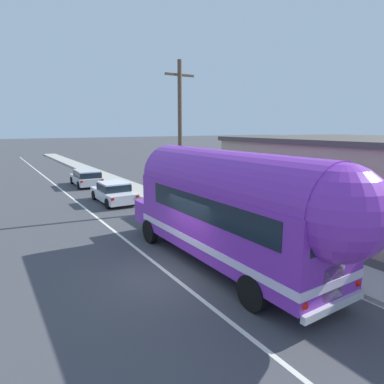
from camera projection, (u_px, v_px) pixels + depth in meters
The scene contains 7 objects.
ground_plane at pixel (169, 274), 11.10m from camera, with size 300.00×300.00×0.00m, color #424247.
lane_markings at pixel (109, 201), 22.03m from camera, with size 4.12×80.00×0.01m.
sidewalk_slab at pixel (164, 200), 21.99m from camera, with size 1.98×90.00×0.15m, color #ADA89E.
utility_pole at pixel (180, 135), 18.77m from camera, with size 1.80×0.24×8.50m.
painted_bus at pixel (234, 206), 10.96m from camera, with size 2.67×10.88×4.12m.
car_lead at pixel (114, 192), 21.53m from camera, with size 1.95×4.35×1.37m.
car_second at pixel (86, 177), 27.64m from camera, with size 2.11×4.41×1.37m.
Camera 1 is at (-4.86, -9.17, 4.88)m, focal length 30.83 mm.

